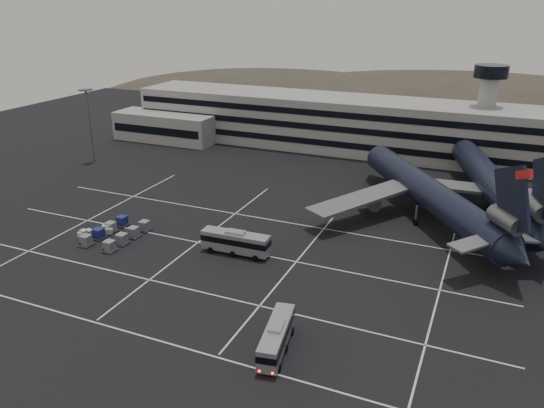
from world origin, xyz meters
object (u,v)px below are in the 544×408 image
(trijet_main, at_px, (430,194))
(bus_far, at_px, (236,241))
(tug_a, at_px, (85,233))
(uld_cluster, at_px, (116,233))
(bus_near, at_px, (277,336))

(trijet_main, bearing_deg, bus_far, -170.13)
(tug_a, bearing_deg, trijet_main, 46.78)
(bus_far, xyz_separation_m, tug_a, (-27.17, -4.66, -1.54))
(tug_a, distance_m, uld_cluster, 5.62)
(bus_near, bearing_deg, uld_cluster, 144.82)
(bus_near, height_order, bus_far, bus_far)
(trijet_main, distance_m, bus_far, 37.90)
(tug_a, bearing_deg, bus_near, -3.84)
(bus_far, height_order, tug_a, bus_far)
(uld_cluster, bearing_deg, bus_far, 7.39)
(trijet_main, xyz_separation_m, uld_cluster, (-48.63, -29.49, -4.33))
(bus_near, relative_size, bus_far, 0.92)
(bus_near, relative_size, tug_a, 3.98)
(tug_a, height_order, uld_cluster, uld_cluster)
(bus_near, relative_size, uld_cluster, 0.92)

